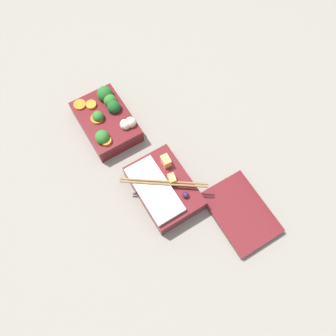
# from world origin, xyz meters

# --- Properties ---
(ground_plane) EXTENTS (3.00, 3.00, 0.00)m
(ground_plane) POSITION_xyz_m (0.00, 0.00, 0.00)
(ground_plane) COLOR gray
(bento_tray_vegetable) EXTENTS (0.19, 0.13, 0.08)m
(bento_tray_vegetable) POSITION_xyz_m (-0.13, -0.02, 0.03)
(bento_tray_vegetable) COLOR maroon
(bento_tray_vegetable) RESTS_ON ground_plane
(bento_tray_rice) EXTENTS (0.19, 0.18, 0.07)m
(bento_tray_rice) POSITION_xyz_m (0.12, 0.01, 0.03)
(bento_tray_rice) COLOR maroon
(bento_tray_rice) RESTS_ON ground_plane
(bento_lid) EXTENTS (0.19, 0.13, 0.02)m
(bento_lid) POSITION_xyz_m (0.27, 0.14, 0.01)
(bento_lid) COLOR maroon
(bento_lid) RESTS_ON ground_plane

